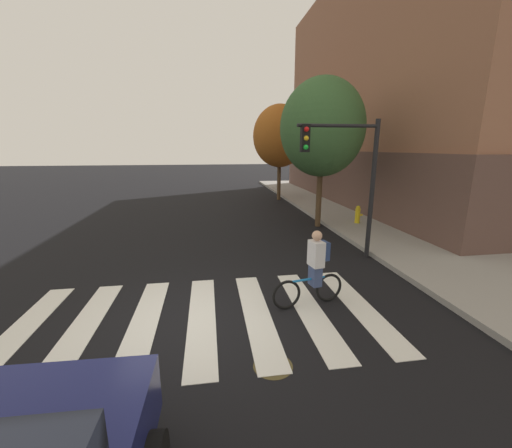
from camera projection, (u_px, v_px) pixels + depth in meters
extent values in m
plane|color=black|center=(191.00, 319.00, 6.40)|extent=(120.00, 120.00, 0.00)
cube|color=silver|center=(19.00, 332.00, 5.92)|extent=(0.55, 3.74, 0.01)
cube|color=silver|center=(83.00, 327.00, 6.09)|extent=(0.55, 3.74, 0.01)
cube|color=silver|center=(144.00, 322.00, 6.26)|extent=(0.55, 3.74, 0.01)
cube|color=silver|center=(202.00, 318.00, 6.43)|extent=(0.55, 3.74, 0.01)
cube|color=silver|center=(257.00, 314.00, 6.59)|extent=(0.55, 3.74, 0.01)
cube|color=silver|center=(309.00, 309.00, 6.76)|extent=(0.55, 3.74, 0.01)
cube|color=silver|center=(358.00, 305.00, 6.93)|extent=(0.55, 3.74, 0.01)
cylinder|color=#473D1E|center=(273.00, 366.00, 5.02)|extent=(0.64, 0.64, 0.01)
torus|color=black|center=(329.00, 288.00, 7.07)|extent=(0.66, 0.19, 0.66)
torus|color=black|center=(287.00, 295.00, 6.72)|extent=(0.66, 0.19, 0.66)
cylinder|color=#1972BF|center=(309.00, 279.00, 6.83)|extent=(0.89, 0.22, 0.05)
cylinder|color=#1972BF|center=(315.00, 275.00, 6.87)|extent=(0.04, 0.04, 0.45)
cube|color=#384772|center=(315.00, 273.00, 6.85)|extent=(0.25, 0.31, 0.56)
cube|color=silver|center=(316.00, 254.00, 6.75)|extent=(0.30, 0.40, 0.56)
sphere|color=tan|center=(317.00, 236.00, 6.65)|extent=(0.22, 0.22, 0.22)
cube|color=navy|center=(324.00, 251.00, 6.79)|extent=(0.21, 0.31, 0.40)
cylinder|color=black|center=(372.00, 192.00, 9.49)|extent=(0.14, 0.14, 4.20)
cylinder|color=black|center=(338.00, 126.00, 8.86)|extent=(2.40, 0.10, 0.10)
cube|color=black|center=(305.00, 138.00, 8.81)|extent=(0.24, 0.20, 0.76)
sphere|color=red|center=(307.00, 129.00, 8.64)|extent=(0.14, 0.14, 0.14)
sphere|color=gold|center=(306.00, 138.00, 8.70)|extent=(0.14, 0.14, 0.14)
sphere|color=green|center=(306.00, 147.00, 8.76)|extent=(0.14, 0.14, 0.14)
cylinder|color=gold|center=(357.00, 216.00, 13.81)|extent=(0.22, 0.22, 0.65)
sphere|color=gold|center=(358.00, 208.00, 13.73)|extent=(0.18, 0.18, 0.18)
cylinder|color=gold|center=(361.00, 215.00, 13.83)|extent=(0.12, 0.09, 0.09)
cylinder|color=#4C3823|center=(319.00, 195.00, 13.62)|extent=(0.24, 0.24, 2.80)
ellipsoid|color=#386033|center=(322.00, 128.00, 12.96)|extent=(3.48, 3.48, 4.01)
cylinder|color=#4C3823|center=(279.00, 179.00, 20.69)|extent=(0.24, 0.24, 2.74)
ellipsoid|color=#A5591E|center=(280.00, 136.00, 20.04)|extent=(3.41, 3.41, 3.92)
cube|color=brown|center=(467.00, 176.00, 20.64)|extent=(18.59, 20.78, 3.20)
cube|color=#936047|center=(484.00, 66.00, 19.07)|extent=(18.22, 20.36, 9.99)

